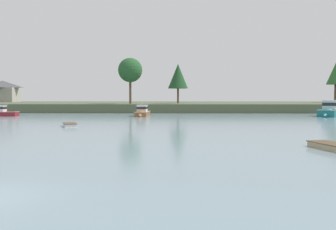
{
  "coord_description": "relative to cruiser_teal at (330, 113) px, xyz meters",
  "views": [
    {
      "loc": [
        6.98,
        -12.34,
        3.65
      ],
      "look_at": [
        6.08,
        27.76,
        1.52
      ],
      "focal_mm": 37.64,
      "sensor_mm": 36.0,
      "label": 1
    }
  ],
  "objects": [
    {
      "name": "far_shore_bank",
      "position": [
        -34.93,
        32.81,
        0.28
      ],
      "size": [
        197.74,
        43.56,
        1.94
      ],
      "primitive_type": "cube",
      "color": "#4C563D",
      "rests_on": "ground"
    },
    {
      "name": "cruiser_teal",
      "position": [
        0.0,
        0.0,
        0.0
      ],
      "size": [
        7.7,
        9.42,
        5.5
      ],
      "color": "#196B70",
      "rests_on": "ground"
    },
    {
      "name": "cruiser_wood",
      "position": [
        -34.19,
        0.06,
        -0.21
      ],
      "size": [
        2.49,
        7.65,
        3.56
      ],
      "color": "brown",
      "rests_on": "ground"
    },
    {
      "name": "dinghy_white",
      "position": [
        -40.85,
        -22.22,
        -0.55
      ],
      "size": [
        2.6,
        3.56,
        0.56
      ],
      "color": "white",
      "rests_on": "ground"
    },
    {
      "name": "shore_tree_far_left",
      "position": [
        -27.44,
        22.28,
        7.88
      ],
      "size": [
        4.9,
        4.9,
        9.66
      ],
      "color": "brown",
      "rests_on": "far_shore_bank"
    },
    {
      "name": "dinghy_sand",
      "position": [
        -17.09,
        -40.17,
        -0.54
      ],
      "size": [
        2.59,
        4.12,
        0.57
      ],
      "color": "tan",
      "rests_on": "ground"
    },
    {
      "name": "shore_tree_inland_a",
      "position": [
        15.38,
        31.98,
        9.16
      ],
      "size": [
        5.04,
        5.04,
        11.11
      ],
      "color": "brown",
      "rests_on": "far_shore_bank"
    },
    {
      "name": "cottage_near_water",
      "position": [
        -80.44,
        41.15,
        4.58
      ],
      "size": [
        9.17,
        6.68,
        6.44
      ],
      "color": "#9E998E",
      "rests_on": "far_shore_bank"
    },
    {
      "name": "shore_tree_center_left",
      "position": [
        -38.54,
        17.08,
        8.98
      ],
      "size": [
        5.61,
        5.61,
        10.59
      ],
      "color": "brown",
      "rests_on": "far_shore_bank"
    }
  ]
}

